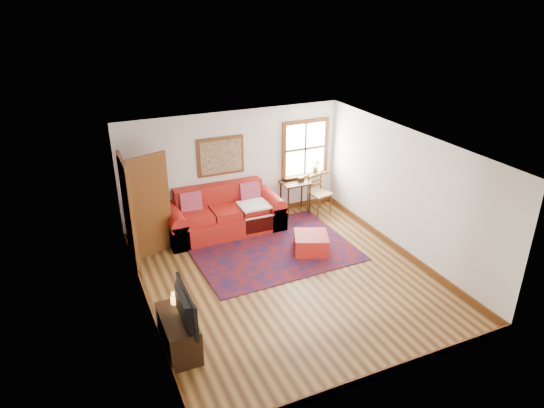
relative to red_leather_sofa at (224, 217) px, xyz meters
name	(u,v)px	position (x,y,z in m)	size (l,w,h in m)	color
ground	(287,278)	(0.43, -2.27, -0.33)	(5.50, 5.50, 0.00)	#472B13
room_envelope	(288,195)	(0.43, -2.25, 1.33)	(5.04, 5.54, 2.52)	silver
window	(307,154)	(2.21, 0.44, 0.99)	(1.18, 0.20, 1.38)	white
doorway	(141,208)	(-1.78, -0.48, 0.74)	(0.89, 1.08, 2.14)	black
framed_artwork	(221,156)	(0.13, 0.45, 1.22)	(1.05, 0.07, 0.85)	brown
persian_rug	(271,248)	(0.61, -1.16, -0.32)	(3.13, 2.50, 0.02)	#5E100D
red_leather_sofa	(224,217)	(0.00, 0.00, 0.00)	(2.51, 1.04, 0.98)	#A81B15
red_ottoman	(311,243)	(1.28, -1.58, -0.14)	(0.66, 0.66, 0.38)	#A81B15
side_table	(295,187)	(1.81, 0.19, 0.33)	(0.65, 0.49, 0.78)	black
ladder_back_chair	(318,191)	(2.33, 0.04, 0.20)	(0.54, 0.52, 0.96)	tan
media_cabinet	(179,333)	(-1.83, -3.32, -0.05)	(0.45, 1.00, 0.55)	black
television	(180,308)	(-1.81, -3.49, 0.50)	(0.96, 0.13, 0.56)	black
candle_hurricane	(174,299)	(-1.78, -2.98, 0.31)	(0.12, 0.12, 0.18)	silver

